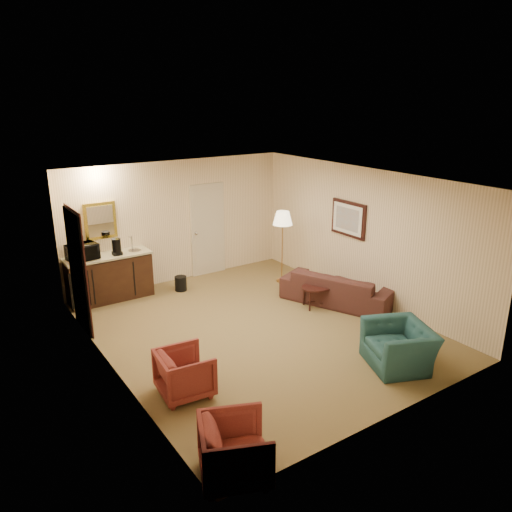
{
  "coord_description": "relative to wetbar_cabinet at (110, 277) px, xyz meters",
  "views": [
    {
      "loc": [
        -4.39,
        -6.52,
        3.89
      ],
      "look_at": [
        0.33,
        0.5,
        1.14
      ],
      "focal_mm": 35.0,
      "sensor_mm": 36.0,
      "label": 1
    }
  ],
  "objects": [
    {
      "name": "waste_bin",
      "position": [
        1.35,
        -0.36,
        -0.31
      ],
      "size": [
        0.32,
        0.32,
        0.3
      ],
      "primitive_type": "cylinder",
      "rotation": [
        0.0,
        0.0,
        -0.4
      ],
      "color": "black",
      "rests_on": "ground"
    },
    {
      "name": "coffee_table",
      "position": [
        3.18,
        -2.59,
        -0.24
      ],
      "size": [
        0.87,
        0.7,
        0.43
      ],
      "primitive_type": "cube",
      "rotation": [
        0.0,
        0.0,
        -0.29
      ],
      "color": "black",
      "rests_on": "ground"
    },
    {
      "name": "sofa",
      "position": [
        3.6,
        -2.66,
        -0.04
      ],
      "size": [
        1.43,
        2.21,
        0.84
      ],
      "primitive_type": "imported",
      "rotation": [
        0.0,
        0.0,
        1.98
      ],
      "color": "black",
      "rests_on": "ground"
    },
    {
      "name": "teal_armchair",
      "position": [
        2.73,
        -4.92,
        -0.03
      ],
      "size": [
        0.96,
        1.15,
        0.86
      ],
      "primitive_type": "imported",
      "rotation": [
        0.0,
        0.0,
        -1.96
      ],
      "color": "#205152",
      "rests_on": "ground"
    },
    {
      "name": "floor_lamp",
      "position": [
        3.41,
        -1.1,
        0.32
      ],
      "size": [
        0.51,
        0.51,
        1.57
      ],
      "primitive_type": "cube",
      "rotation": [
        0.0,
        0.0,
        0.25
      ],
      "color": "#B27C3B",
      "rests_on": "ground"
    },
    {
      "name": "coffee_maker",
      "position": [
        0.16,
        -0.09,
        0.62
      ],
      "size": [
        0.2,
        0.2,
        0.32
      ],
      "primitive_type": "cylinder",
      "rotation": [
        0.0,
        0.0,
        0.21
      ],
      "color": "black",
      "rests_on": "wetbar_cabinet"
    },
    {
      "name": "ground",
      "position": [
        1.65,
        -2.72,
        -0.46
      ],
      "size": [
        6.0,
        6.0,
        0.0
      ],
      "primitive_type": "plane",
      "color": "olive",
      "rests_on": "ground"
    },
    {
      "name": "room_walls",
      "position": [
        1.55,
        -1.95,
        1.26
      ],
      "size": [
        5.02,
        6.01,
        2.61
      ],
      "color": "#FBE1BC",
      "rests_on": "ground"
    },
    {
      "name": "rose_chair_far",
      "position": [
        -0.5,
        -5.52,
        -0.09
      ],
      "size": [
        0.9,
        0.93,
        0.74
      ],
      "primitive_type": "imported",
      "rotation": [
        0.0,
        0.0,
        1.17
      ],
      "color": "brown",
      "rests_on": "ground"
    },
    {
      "name": "microwave",
      "position": [
        -0.48,
        -0.03,
        0.65
      ],
      "size": [
        0.59,
        0.39,
        0.37
      ],
      "primitive_type": "imported",
      "rotation": [
        0.0,
        0.0,
        0.17
      ],
      "color": "black",
      "rests_on": "wetbar_cabinet"
    },
    {
      "name": "rose_chair_near",
      "position": [
        -0.25,
        -3.82,
        -0.11
      ],
      "size": [
        0.71,
        0.74,
        0.7
      ],
      "primitive_type": "imported",
      "rotation": [
        0.0,
        0.0,
        1.47
      ],
      "color": "brown",
      "rests_on": "ground"
    },
    {
      "name": "wetbar_cabinet",
      "position": [
        0.0,
        0.0,
        0.0
      ],
      "size": [
        1.64,
        0.58,
        0.92
      ],
      "primitive_type": "cube",
      "color": "#321C10",
      "rests_on": "ground"
    }
  ]
}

